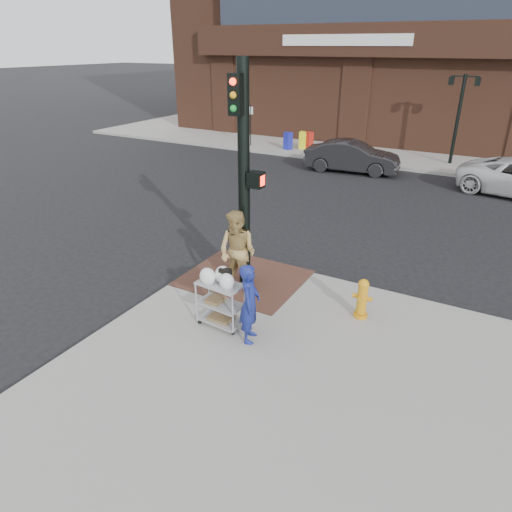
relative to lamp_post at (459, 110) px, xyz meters
The scene contains 13 objects.
ground 16.34m from the lamp_post, 97.13° to the right, with size 220.00×220.00×0.00m, color black.
brick_curb_ramp 15.52m from the lamp_post, 99.77° to the right, with size 2.80×2.40×0.01m, color #4B2B23.
lamp_post is the anchor object (origin of this frame).
parking_sign 10.64m from the lamp_post, behind, with size 0.05×0.05×2.20m, color black.
traffic_signal_pole 15.43m from the lamp_post, 99.24° to the right, with size 0.61×0.51×5.00m.
woman_blue 17.35m from the lamp_post, 93.98° to the right, with size 0.58×0.38×1.60m, color navy.
pedestrian_tan 15.92m from the lamp_post, 98.79° to the right, with size 0.93×0.73×1.92m, color tan.
sedan_dark 5.43m from the lamp_post, 138.85° to the right, with size 1.48×4.23×1.39m, color black.
utility_cart 17.29m from the lamp_post, 96.56° to the right, with size 0.96×0.58×1.28m.
fire_hydrant 15.53m from the lamp_post, 88.40° to the right, with size 0.41×0.29×0.88m.
newsbox_red 7.52m from the lamp_post, behind, with size 0.39×0.35×0.92m, color red.
newsbox_yellow 7.81m from the lamp_post, behind, with size 0.39×0.35×0.92m, color #FFFD1C.
newsbox_blue 8.49m from the lamp_post, behind, with size 0.38×0.35×0.91m, color #1B21B0.
Camera 1 is at (4.51, -7.59, 5.36)m, focal length 32.00 mm.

